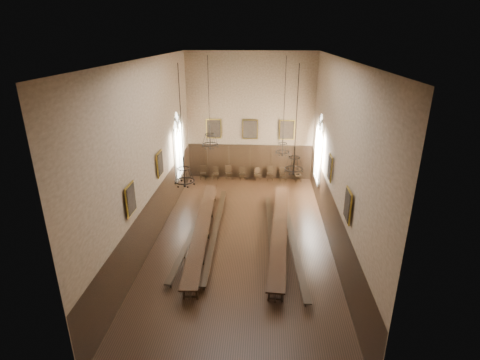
# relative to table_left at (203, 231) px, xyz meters

# --- Properties ---
(floor) EXTENTS (9.00, 18.00, 0.02)m
(floor) POSITION_rel_table_left_xyz_m (2.06, 0.11, -0.43)
(floor) COLOR black
(floor) RESTS_ON ground
(ceiling) EXTENTS (9.00, 18.00, 0.02)m
(ceiling) POSITION_rel_table_left_xyz_m (2.06, 0.11, 8.59)
(ceiling) COLOR black
(ceiling) RESTS_ON ground
(wall_back) EXTENTS (9.00, 0.02, 9.00)m
(wall_back) POSITION_rel_table_left_xyz_m (2.06, 9.12, 4.08)
(wall_back) COLOR #92785A
(wall_back) RESTS_ON ground
(wall_front) EXTENTS (9.00, 0.02, 9.00)m
(wall_front) POSITION_rel_table_left_xyz_m (2.06, -8.90, 4.08)
(wall_front) COLOR #92785A
(wall_front) RESTS_ON ground
(wall_left) EXTENTS (0.02, 18.00, 9.00)m
(wall_left) POSITION_rel_table_left_xyz_m (-2.45, 0.11, 4.08)
(wall_left) COLOR #92785A
(wall_left) RESTS_ON ground
(wall_right) EXTENTS (0.02, 18.00, 9.00)m
(wall_right) POSITION_rel_table_left_xyz_m (6.57, 0.11, 4.08)
(wall_right) COLOR #92785A
(wall_right) RESTS_ON ground
(wainscot_panelling) EXTENTS (9.00, 18.00, 2.50)m
(wainscot_panelling) POSITION_rel_table_left_xyz_m (2.06, 0.11, 0.83)
(wainscot_panelling) COLOR black
(wainscot_panelling) RESTS_ON floor
(table_left) EXTENTS (1.35, 10.79, 0.84)m
(table_left) POSITION_rel_table_left_xyz_m (0.00, 0.00, 0.00)
(table_left) COLOR black
(table_left) RESTS_ON floor
(table_right) EXTENTS (1.42, 10.74, 0.84)m
(table_right) POSITION_rel_table_left_xyz_m (3.98, 0.07, -0.00)
(table_right) COLOR black
(table_right) RESTS_ON floor
(bench_left_outer) EXTENTS (0.84, 9.76, 0.44)m
(bench_left_outer) POSITION_rel_table_left_xyz_m (-0.47, 0.33, -0.14)
(bench_left_outer) COLOR black
(bench_left_outer) RESTS_ON floor
(bench_left_inner) EXTENTS (0.48, 9.95, 0.45)m
(bench_left_inner) POSITION_rel_table_left_xyz_m (0.63, 0.37, -0.13)
(bench_left_inner) COLOR black
(bench_left_inner) RESTS_ON floor
(bench_right_inner) EXTENTS (0.52, 9.23, 0.42)m
(bench_right_inner) POSITION_rel_table_left_xyz_m (3.53, -0.04, -0.16)
(bench_right_inner) COLOR black
(bench_right_inner) RESTS_ON floor
(bench_right_outer) EXTENTS (0.92, 10.61, 0.48)m
(bench_right_outer) POSITION_rel_table_left_xyz_m (4.59, -0.10, -0.12)
(bench_right_outer) COLOR black
(bench_right_outer) RESTS_ON floor
(chair_0) EXTENTS (0.44, 0.44, 0.95)m
(chair_0) POSITION_rel_table_left_xyz_m (-1.35, 8.60, -0.13)
(chair_0) COLOR black
(chair_0) RESTS_ON floor
(chair_1) EXTENTS (0.43, 0.43, 0.90)m
(chair_1) POSITION_rel_table_left_xyz_m (-0.43, 8.59, -0.15)
(chair_1) COLOR black
(chair_1) RESTS_ON floor
(chair_2) EXTENTS (0.56, 0.56, 1.02)m
(chair_2) POSITION_rel_table_left_xyz_m (0.55, 8.67, -0.11)
(chair_2) COLOR black
(chair_2) RESTS_ON floor
(chair_3) EXTENTS (0.48, 0.48, 0.94)m
(chair_3) POSITION_rel_table_left_xyz_m (1.55, 8.61, -0.13)
(chair_3) COLOR black
(chair_3) RESTS_ON floor
(chair_4) EXTENTS (0.49, 0.49, 0.91)m
(chair_4) POSITION_rel_table_left_xyz_m (2.65, 8.70, -0.14)
(chair_4) COLOR black
(chair_4) RESTS_ON floor
(chair_5) EXTENTS (0.46, 0.46, 1.02)m
(chair_5) POSITION_rel_table_left_xyz_m (3.57, 8.70, -0.11)
(chair_5) COLOR black
(chair_5) RESTS_ON floor
(chair_6) EXTENTS (0.43, 0.43, 0.96)m
(chair_6) POSITION_rel_table_left_xyz_m (4.49, 8.61, -0.13)
(chair_6) COLOR black
(chair_6) RESTS_ON floor
(chair_7) EXTENTS (0.54, 0.54, 1.02)m
(chair_7) POSITION_rel_table_left_xyz_m (5.59, 8.59, -0.11)
(chair_7) COLOR black
(chair_7) RESTS_ON floor
(chandelier_back_left) EXTENTS (0.90, 0.90, 4.92)m
(chandelier_back_left) POSITION_rel_table_left_xyz_m (0.06, 3.08, 4.13)
(chandelier_back_left) COLOR black
(chandelier_back_left) RESTS_ON ceiling
(chandelier_back_right) EXTENTS (0.76, 0.76, 5.21)m
(chandelier_back_right) POSITION_rel_table_left_xyz_m (4.10, 2.91, 3.91)
(chandelier_back_right) COLOR black
(chandelier_back_right) RESTS_ON ceiling
(chandelier_front_left) EXTENTS (0.86, 0.86, 4.97)m
(chandelier_front_left) POSITION_rel_table_left_xyz_m (-0.26, -2.42, 4.09)
(chandelier_front_left) COLOR black
(chandelier_front_left) RESTS_ON ceiling
(chandelier_front_right) EXTENTS (0.76, 0.76, 4.29)m
(chandelier_front_right) POSITION_rel_table_left_xyz_m (4.32, -2.42, 4.74)
(chandelier_front_right) COLOR black
(chandelier_front_right) RESTS_ON ceiling
(portrait_back_0) EXTENTS (1.10, 0.12, 1.40)m
(portrait_back_0) POSITION_rel_table_left_xyz_m (-0.54, 8.99, 3.28)
(portrait_back_0) COLOR #B08D2A
(portrait_back_0) RESTS_ON wall_back
(portrait_back_1) EXTENTS (1.10, 0.12, 1.40)m
(portrait_back_1) POSITION_rel_table_left_xyz_m (2.06, 8.99, 3.28)
(portrait_back_1) COLOR #B08D2A
(portrait_back_1) RESTS_ON wall_back
(portrait_back_2) EXTENTS (1.10, 0.12, 1.40)m
(portrait_back_2) POSITION_rel_table_left_xyz_m (4.66, 8.99, 3.28)
(portrait_back_2) COLOR #B08D2A
(portrait_back_2) RESTS_ON wall_back
(portrait_left_0) EXTENTS (0.12, 1.00, 1.30)m
(portrait_left_0) POSITION_rel_table_left_xyz_m (-2.32, 1.11, 3.28)
(portrait_left_0) COLOR #B08D2A
(portrait_left_0) RESTS_ON wall_left
(portrait_left_1) EXTENTS (0.12, 1.00, 1.30)m
(portrait_left_1) POSITION_rel_table_left_xyz_m (-2.32, -3.39, 3.28)
(portrait_left_1) COLOR #B08D2A
(portrait_left_1) RESTS_ON wall_left
(portrait_right_0) EXTENTS (0.12, 1.00, 1.30)m
(portrait_right_0) POSITION_rel_table_left_xyz_m (6.44, 1.11, 3.28)
(portrait_right_0) COLOR #B08D2A
(portrait_right_0) RESTS_ON wall_right
(portrait_right_1) EXTENTS (0.12, 1.00, 1.30)m
(portrait_right_1) POSITION_rel_table_left_xyz_m (6.44, -3.39, 3.28)
(portrait_right_1) COLOR #B08D2A
(portrait_right_1) RESTS_ON wall_right
(window_right) EXTENTS (0.20, 2.20, 4.60)m
(window_right) POSITION_rel_table_left_xyz_m (6.49, 5.61, 2.98)
(window_right) COLOR white
(window_right) RESTS_ON wall_right
(window_left) EXTENTS (0.20, 2.20, 4.60)m
(window_left) POSITION_rel_table_left_xyz_m (-2.37, 5.61, 2.98)
(window_left) COLOR white
(window_left) RESTS_ON wall_left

